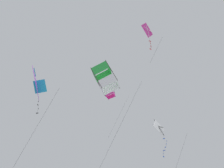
{
  "coord_description": "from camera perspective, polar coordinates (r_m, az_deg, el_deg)",
  "views": [
    {
      "loc": [
        14.64,
        -20.1,
        23.84
      ],
      "look_at": [
        -0.88,
        -2.94,
        36.08
      ],
      "focal_mm": 48.05,
      "sensor_mm": 36.0,
      "label": 1
    }
  ],
  "objects": [
    {
      "name": "kite_box_mid_left",
      "position": [
        23.52,
        -1.28,
        1.1
      ],
      "size": [
        4.08,
        3.34,
        9.62
      ],
      "rotation": [
        0.47,
        0.0,
        5.3
      ],
      "color": "green"
    },
    {
      "name": "kite_diamond_far_centre",
      "position": [
        25.47,
        8.97,
        -8.42
      ],
      "size": [
        2.46,
        2.48,
        6.74
      ],
      "rotation": [
        0.46,
        0.0,
        4.97
      ],
      "color": "white"
    },
    {
      "name": "kite_delta_near_right",
      "position": [
        23.1,
        -14.1,
        0.06
      ],
      "size": [
        4.17,
        3.62,
        10.2
      ],
      "rotation": [
        0.27,
        0.0,
        5.57
      ],
      "color": "purple"
    },
    {
      "name": "kite_box_highest",
      "position": [
        37.43,
        -0.5,
        -1.45
      ],
      "size": [
        2.81,
        3.17,
        7.67
      ],
      "rotation": [
        0.23,
        0.0,
        5.07
      ],
      "color": "red"
    },
    {
      "name": "kite_diamond_upper_right",
      "position": [
        23.03,
        6.73,
        10.08
      ],
      "size": [
        1.1,
        1.57,
        4.43
      ],
      "rotation": [
        0.15,
        0.0,
        4.84
      ],
      "color": "#DB2D93"
    }
  ]
}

